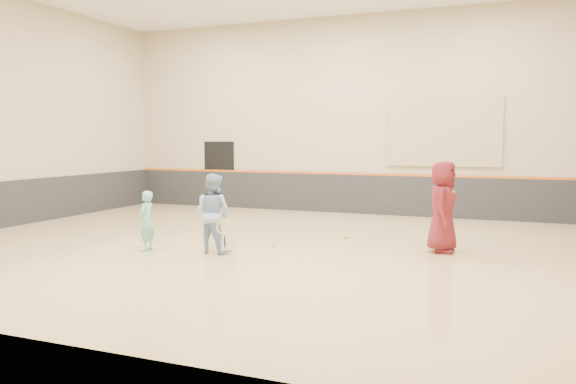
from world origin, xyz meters
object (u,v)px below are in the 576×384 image
at_px(girl, 146,221).
at_px(spare_racket, 341,235).
at_px(instructor, 213,213).
at_px(young_man, 443,207).

relative_size(girl, spare_racket, 1.92).
height_order(instructor, young_man, young_man).
relative_size(girl, young_man, 0.67).
xyz_separation_m(instructor, young_man, (4.27, 1.75, 0.13)).
height_order(girl, spare_racket, girl).
distance_m(girl, instructor, 1.40).
height_order(young_man, spare_racket, young_man).
xyz_separation_m(instructor, spare_racket, (1.86, 2.72, -0.76)).
bearing_deg(young_man, spare_racket, 67.86).
bearing_deg(spare_racket, young_man, -21.81).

